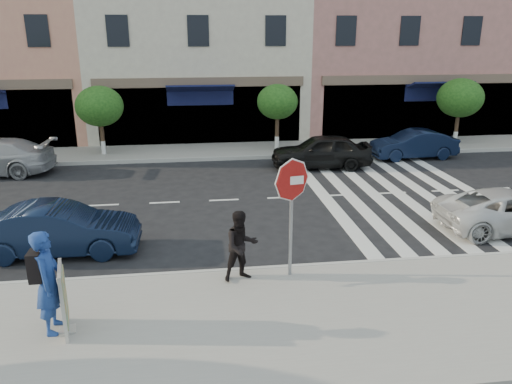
% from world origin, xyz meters
% --- Properties ---
extents(ground, '(120.00, 120.00, 0.00)m').
position_xyz_m(ground, '(0.00, 0.00, 0.00)').
color(ground, black).
rests_on(ground, ground).
extents(sidewalk_near, '(60.00, 4.50, 0.15)m').
position_xyz_m(sidewalk_near, '(0.00, -3.75, 0.07)').
color(sidewalk_near, gray).
rests_on(sidewalk_near, ground).
extents(sidewalk_far, '(60.00, 3.00, 0.15)m').
position_xyz_m(sidewalk_far, '(0.00, 11.00, 0.07)').
color(sidewalk_far, gray).
rests_on(sidewalk_far, ground).
extents(building_centre, '(11.00, 9.00, 11.00)m').
position_xyz_m(building_centre, '(-0.50, 17.00, 5.50)').
color(building_centre, beige).
rests_on(building_centre, ground).
extents(building_east_mid, '(13.00, 9.00, 13.00)m').
position_xyz_m(building_east_mid, '(11.50, 17.00, 6.50)').
color(building_east_mid, tan).
rests_on(building_east_mid, ground).
extents(street_tree_wb, '(2.10, 2.10, 3.06)m').
position_xyz_m(street_tree_wb, '(-5.00, 10.80, 2.31)').
color(street_tree_wb, '#473323').
rests_on(street_tree_wb, sidewalk_far).
extents(street_tree_c, '(1.90, 1.90, 3.04)m').
position_xyz_m(street_tree_c, '(3.00, 10.80, 2.36)').
color(street_tree_c, '#473323').
rests_on(street_tree_c, sidewalk_far).
extents(street_tree_ea, '(2.20, 2.20, 3.19)m').
position_xyz_m(street_tree_ea, '(12.00, 10.80, 2.39)').
color(street_tree_ea, '#473323').
rests_on(street_tree_ea, sidewalk_far).
extents(stop_sign, '(0.97, 0.18, 2.76)m').
position_xyz_m(stop_sign, '(1.10, -1.94, 2.14)').
color(stop_sign, gray).
rests_on(stop_sign, sidewalk_near).
extents(photographer, '(0.48, 0.73, 1.99)m').
position_xyz_m(photographer, '(-3.71, -3.53, 1.15)').
color(photographer, navy).
rests_on(photographer, sidewalk_near).
extents(walker, '(0.93, 0.81, 1.62)m').
position_xyz_m(walker, '(-0.03, -2.00, 0.96)').
color(walker, black).
rests_on(walker, sidewalk_near).
extents(poster_board, '(0.36, 0.85, 1.31)m').
position_xyz_m(poster_board, '(-3.46, -3.62, 0.78)').
color(poster_board, beige).
rests_on(poster_board, sidewalk_near).
extents(car_near_mid, '(4.01, 1.45, 1.32)m').
position_xyz_m(car_near_mid, '(-4.48, 0.30, 0.66)').
color(car_near_mid, black).
rests_on(car_near_mid, ground).
extents(car_near_right, '(4.24, 2.00, 1.17)m').
position_xyz_m(car_near_right, '(8.00, 0.30, 0.58)').
color(car_near_right, silver).
rests_on(car_near_right, ground).
extents(car_far_mid, '(4.27, 2.01, 1.41)m').
position_xyz_m(car_far_mid, '(4.35, 7.75, 0.71)').
color(car_far_mid, black).
rests_on(car_far_mid, ground).
extents(car_far_right, '(3.91, 1.53, 1.27)m').
position_xyz_m(car_far_right, '(8.88, 8.79, 0.63)').
color(car_far_right, black).
rests_on(car_far_right, ground).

